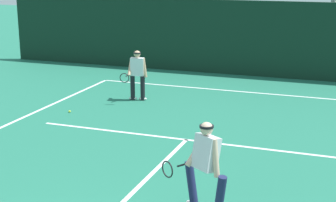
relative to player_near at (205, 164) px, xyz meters
name	(u,v)px	position (x,y,z in m)	size (l,w,h in m)	color
court_line_baseline_far	(236,91)	(-1.50, 8.87, -0.90)	(9.72, 0.10, 0.01)	white
court_line_service	(186,140)	(-1.50, 3.57, -0.90)	(7.93, 0.10, 0.01)	white
court_line_centre	(133,192)	(-1.50, 0.39, -0.90)	(0.10, 6.40, 0.01)	white
player_near	(205,164)	(0.00, 0.00, 0.00)	(1.15, 0.79, 1.65)	#1E234C
player_far	(137,73)	(-4.13, 6.67, -0.05)	(0.63, 0.88, 1.57)	black
tennis_ball	(70,111)	(-5.41, 4.69, -0.87)	(0.07, 0.07, 0.07)	#D1E033
back_fence_windscreen	(253,39)	(-1.50, 11.53, 0.51)	(20.81, 0.12, 2.83)	black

